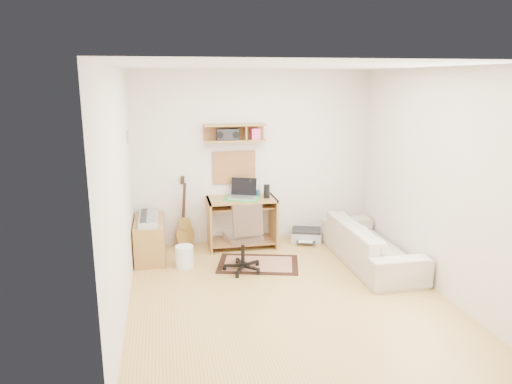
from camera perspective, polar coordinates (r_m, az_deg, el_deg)
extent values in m
cube|color=tan|center=(5.72, 3.60, -12.24)|extent=(3.60, 4.00, 0.01)
cube|color=white|center=(5.15, 4.04, 14.92)|extent=(3.60, 4.00, 0.01)
cube|color=beige|center=(7.20, -0.30, 4.12)|extent=(3.60, 0.01, 2.60)
cube|color=beige|center=(5.13, -16.07, -0.27)|extent=(0.01, 4.00, 2.60)
cube|color=beige|center=(6.00, 20.72, 1.33)|extent=(0.01, 4.00, 2.60)
cube|color=#A37839|center=(6.97, -2.55, 7.12)|extent=(0.90, 0.25, 0.26)
cube|color=tan|center=(7.15, -2.63, 2.98)|extent=(0.64, 0.03, 0.49)
cube|color=#4C8CBF|center=(6.53, -15.13, 6.41)|extent=(0.02, 0.20, 0.15)
cylinder|color=black|center=(7.00, 1.29, 0.09)|extent=(0.09, 0.09, 0.20)
cylinder|color=#325C97|center=(7.14, 0.25, -0.11)|extent=(0.06, 0.06, 0.09)
cube|color=black|center=(6.95, -3.45, 6.92)|extent=(0.31, 0.14, 0.16)
cube|color=beige|center=(6.55, 0.26, -8.61)|extent=(1.23, 0.97, 0.01)
cube|color=#A37839|center=(6.86, -12.64, -5.53)|extent=(0.40, 0.90, 0.55)
cube|color=#B2B5BA|center=(6.77, -12.78, -3.04)|extent=(0.25, 0.81, 0.07)
cylinder|color=white|center=(6.49, -8.58, -7.66)|extent=(0.27, 0.27, 0.29)
cube|color=#A5A8AA|center=(7.48, 6.05, -5.20)|extent=(0.55, 0.48, 0.17)
imported|color=#B8A891|center=(6.66, 13.63, -5.26)|extent=(0.56, 1.92, 0.75)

